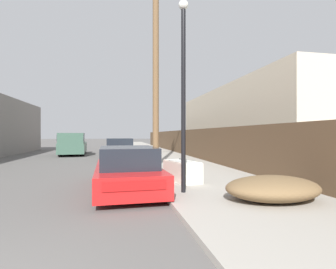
{
  "coord_description": "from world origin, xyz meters",
  "views": [
    {
      "loc": [
        1.97,
        -2.03,
        1.66
      ],
      "look_at": [
        4.54,
        10.86,
        1.67
      ],
      "focal_mm": 28.0,
      "sensor_mm": 36.0,
      "label": 1
    }
  ],
  "objects": [
    {
      "name": "street_lamp",
      "position": [
        3.75,
        4.77,
        3.09
      ],
      "size": [
        0.26,
        0.26,
        5.16
      ],
      "color": "black",
      "rests_on": "sidewalk_curb"
    },
    {
      "name": "parked_sports_car_red",
      "position": [
        2.3,
        5.95,
        0.6
      ],
      "size": [
        1.95,
        4.78,
        1.31
      ],
      "rotation": [
        0.0,
        0.0,
        0.03
      ],
      "color": "red",
      "rests_on": "ground"
    },
    {
      "name": "pickup_truck",
      "position": [
        -1.46,
        20.27,
        0.9
      ],
      "size": [
        2.31,
        5.44,
        1.79
      ],
      "rotation": [
        0.0,
        0.0,
        3.21
      ],
      "color": "#385647",
      "rests_on": "ground"
    },
    {
      "name": "car_parked_mid",
      "position": [
        2.17,
        15.5,
        0.66
      ],
      "size": [
        2.03,
        4.46,
        1.43
      ],
      "rotation": [
        0.0,
        0.0,
        0.04
      ],
      "color": "gray",
      "rests_on": "ground"
    },
    {
      "name": "wooden_fence",
      "position": [
        7.25,
        18.81,
        1.08
      ],
      "size": [
        0.08,
        38.81,
        1.91
      ],
      "primitive_type": "cube",
      "color": "brown",
      "rests_on": "sidewalk_curb"
    },
    {
      "name": "sidewalk_curb",
      "position": [
        5.3,
        23.5,
        0.06
      ],
      "size": [
        4.2,
        63.0,
        0.12
      ],
      "primitive_type": "cube",
      "color": "#9E998E",
      "rests_on": "ground"
    },
    {
      "name": "building_right_house",
      "position": [
        12.65,
        17.09,
        2.64
      ],
      "size": [
        6.0,
        18.22,
        5.28
      ],
      "primitive_type": "cube",
      "color": "beige",
      "rests_on": "ground"
    },
    {
      "name": "discarded_fridge",
      "position": [
        4.14,
        6.43,
        0.46
      ],
      "size": [
        1.03,
        1.67,
        0.7
      ],
      "rotation": [
        0.0,
        0.0,
        0.22
      ],
      "color": "silver",
      "rests_on": "sidewalk_curb"
    },
    {
      "name": "utility_pole",
      "position": [
        3.89,
        10.68,
        4.91
      ],
      "size": [
        1.8,
        0.3,
        9.35
      ],
      "color": "brown",
      "rests_on": "sidewalk_curb"
    },
    {
      "name": "brush_pile",
      "position": [
        5.58,
        3.5,
        0.41
      ],
      "size": [
        2.27,
        1.63,
        0.57
      ],
      "color": "brown",
      "rests_on": "sidewalk_curb"
    }
  ]
}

